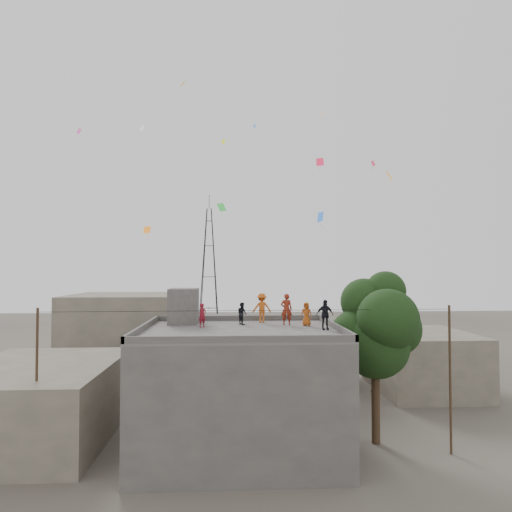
{
  "coord_description": "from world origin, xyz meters",
  "views": [
    {
      "loc": [
        -0.29,
        -22.03,
        9.21
      ],
      "look_at": [
        0.89,
        1.54,
        9.94
      ],
      "focal_mm": 30.0,
      "sensor_mm": 36.0,
      "label": 1
    }
  ],
  "objects_px": {
    "tree": "(378,327)",
    "person_dark_adult": "(325,315)",
    "transmission_tower": "(209,270)",
    "person_red_adult": "(286,309)",
    "stair_head_box": "(184,306)"
  },
  "relations": [
    {
      "from": "tree",
      "to": "person_dark_adult",
      "type": "height_order",
      "value": "tree"
    },
    {
      "from": "transmission_tower",
      "to": "person_dark_adult",
      "type": "height_order",
      "value": "transmission_tower"
    },
    {
      "from": "tree",
      "to": "person_red_adult",
      "type": "bearing_deg",
      "value": 167.26
    },
    {
      "from": "tree",
      "to": "transmission_tower",
      "type": "distance_m",
      "value": 41.12
    },
    {
      "from": "tree",
      "to": "transmission_tower",
      "type": "relative_size",
      "value": 0.45
    },
    {
      "from": "stair_head_box",
      "to": "person_red_adult",
      "type": "height_order",
      "value": "stair_head_box"
    },
    {
      "from": "person_red_adult",
      "to": "tree",
      "type": "bearing_deg",
      "value": 172.57
    },
    {
      "from": "transmission_tower",
      "to": "person_red_adult",
      "type": "relative_size",
      "value": 11.48
    },
    {
      "from": "stair_head_box",
      "to": "person_red_adult",
      "type": "bearing_deg",
      "value": -9.07
    },
    {
      "from": "tree",
      "to": "person_dark_adult",
      "type": "relative_size",
      "value": 5.92
    },
    {
      "from": "stair_head_box",
      "to": "person_dark_adult",
      "type": "xyz_separation_m",
      "value": [
        7.54,
        -2.84,
        -0.23
      ]
    },
    {
      "from": "person_red_adult",
      "to": "transmission_tower",
      "type": "bearing_deg",
      "value": -74.92
    },
    {
      "from": "tree",
      "to": "person_dark_adult",
      "type": "xyz_separation_m",
      "value": [
        -3.02,
        -0.84,
        0.77
      ]
    },
    {
      "from": "stair_head_box",
      "to": "person_red_adult",
      "type": "xyz_separation_m",
      "value": [
        5.79,
        -0.92,
        -0.13
      ]
    },
    {
      "from": "stair_head_box",
      "to": "tree",
      "type": "xyz_separation_m",
      "value": [
        10.57,
        -2.0,
        -1.0
      ]
    }
  ]
}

